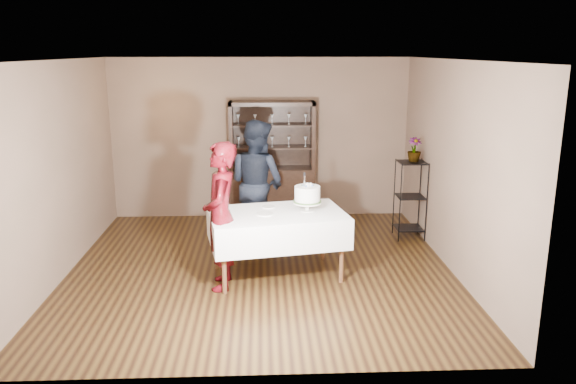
# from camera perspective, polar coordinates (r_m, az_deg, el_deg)

# --- Properties ---
(floor) EXTENTS (5.00, 5.00, 0.00)m
(floor) POSITION_cam_1_polar(r_m,az_deg,el_deg) (7.51, -2.79, -7.81)
(floor) COLOR black
(floor) RESTS_ON ground
(ceiling) EXTENTS (5.00, 5.00, 0.00)m
(ceiling) POSITION_cam_1_polar(r_m,az_deg,el_deg) (6.96, -3.07, 13.27)
(ceiling) COLOR silver
(ceiling) RESTS_ON back_wall
(back_wall) EXTENTS (5.00, 0.02, 2.70)m
(back_wall) POSITION_cam_1_polar(r_m,az_deg,el_deg) (9.57, -2.86, 5.43)
(back_wall) COLOR brown
(back_wall) RESTS_ON floor
(wall_left) EXTENTS (0.02, 5.00, 2.70)m
(wall_left) POSITION_cam_1_polar(r_m,az_deg,el_deg) (7.55, -22.26, 1.98)
(wall_left) COLOR brown
(wall_left) RESTS_ON floor
(wall_right) EXTENTS (0.02, 5.00, 2.70)m
(wall_right) POSITION_cam_1_polar(r_m,az_deg,el_deg) (7.52, 16.51, 2.41)
(wall_right) COLOR brown
(wall_right) RESTS_ON floor
(china_hutch) EXTENTS (1.40, 0.48, 2.00)m
(china_hutch) POSITION_cam_1_polar(r_m,az_deg,el_deg) (9.46, -1.60, 1.10)
(china_hutch) COLOR black
(china_hutch) RESTS_ON floor
(plant_etagere) EXTENTS (0.42, 0.42, 1.20)m
(plant_etagere) POSITION_cam_1_polar(r_m,az_deg,el_deg) (8.73, 12.31, -0.44)
(plant_etagere) COLOR black
(plant_etagere) RESTS_ON floor
(cake_table) EXTENTS (1.84, 1.32, 0.84)m
(cake_table) POSITION_cam_1_polar(r_m,az_deg,el_deg) (7.08, -1.11, -3.64)
(cake_table) COLOR white
(cake_table) RESTS_ON floor
(woman) EXTENTS (0.44, 0.66, 1.79)m
(woman) POSITION_cam_1_polar(r_m,az_deg,el_deg) (6.73, -6.82, -2.46)
(woman) COLOR #370506
(woman) RESTS_ON floor
(man) EXTENTS (1.14, 1.12, 1.86)m
(man) POSITION_cam_1_polar(r_m,az_deg,el_deg) (8.19, -3.19, 0.91)
(man) COLOR black
(man) RESTS_ON floor
(cake) EXTENTS (0.42, 0.42, 0.50)m
(cake) POSITION_cam_1_polar(r_m,az_deg,el_deg) (7.06, 1.98, -0.35)
(cake) COLOR silver
(cake) RESTS_ON cake_table
(plate_near) EXTENTS (0.27, 0.27, 0.01)m
(plate_near) POSITION_cam_1_polar(r_m,az_deg,el_deg) (6.95, -2.37, -2.24)
(plate_near) COLOR silver
(plate_near) RESTS_ON cake_table
(plate_far) EXTENTS (0.23, 0.23, 0.01)m
(plate_far) POSITION_cam_1_polar(r_m,az_deg,el_deg) (7.25, -1.99, -1.51)
(plate_far) COLOR silver
(plate_far) RESTS_ON cake_table
(potted_plant) EXTENTS (0.22, 0.22, 0.36)m
(potted_plant) POSITION_cam_1_polar(r_m,az_deg,el_deg) (8.62, 12.71, 4.24)
(potted_plant) COLOR #3E602D
(potted_plant) RESTS_ON plant_etagere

